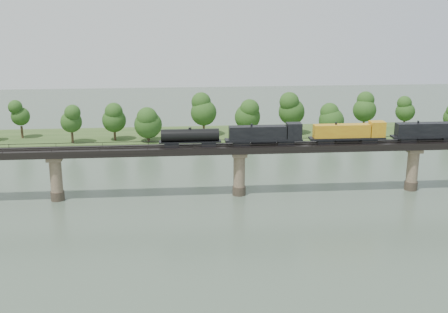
{
  "coord_description": "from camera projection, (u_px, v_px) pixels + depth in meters",
  "views": [
    {
      "loc": [
        -14.08,
        -88.91,
        41.55
      ],
      "look_at": [
        -3.41,
        30.0,
        9.0
      ],
      "focal_mm": 45.0,
      "sensor_mm": 36.0,
      "label": 1
    }
  ],
  "objects": [
    {
      "name": "freight_train",
      "position": [
        320.0,
        133.0,
        124.34
      ],
      "size": [
        69.16,
        2.69,
        4.76
      ],
      "color": "black",
      "rests_on": "bridge"
    },
    {
      "name": "bridge_superstructure",
      "position": [
        239.0,
        144.0,
        123.31
      ],
      "size": [
        220.0,
        4.9,
        0.75
      ],
      "color": "black",
      "rests_on": "bridge"
    },
    {
      "name": "far_treeline",
      "position": [
        194.0,
        114.0,
        171.93
      ],
      "size": [
        289.06,
        17.54,
        13.6
      ],
      "color": "#382619",
      "rests_on": "far_bank"
    },
    {
      "name": "far_bank",
      "position": [
        219.0,
        136.0,
        179.05
      ],
      "size": [
        300.0,
        24.0,
        1.6
      ],
      "primitive_type": "cube",
      "color": "#2F481D",
      "rests_on": "ground"
    },
    {
      "name": "ground",
      "position": [
        259.0,
        251.0,
        97.58
      ],
      "size": [
        400.0,
        400.0,
        0.0
      ],
      "primitive_type": "plane",
      "color": "#3A4A3B",
      "rests_on": "ground"
    },
    {
      "name": "bridge",
      "position": [
        239.0,
        171.0,
        124.97
      ],
      "size": [
        236.0,
        30.0,
        11.5
      ],
      "color": "#473A2D",
      "rests_on": "ground"
    }
  ]
}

